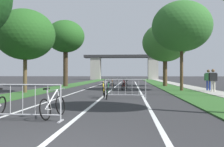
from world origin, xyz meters
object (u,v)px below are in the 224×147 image
pedestrian_strolling (208,78)px  bicycle_black_5 (125,86)px  bicycle_orange_2 (113,85)px  crowd_barrier_third (118,84)px  crowd_barrier_nearest (23,103)px  tree_left_pine_near (66,37)px  tree_right_oak_mid (182,27)px  tree_right_pine_far (165,43)px  crowd_barrier_second (125,89)px  bicycle_red_1 (124,86)px  tree_left_oak_near (25,35)px  bicycle_white_4 (53,106)px  bicycle_green_0 (107,92)px  pedestrian_waiting (213,78)px  bicycle_yellow_6 (104,91)px

pedestrian_strolling → bicycle_black_5: bearing=-166.6°
bicycle_orange_2 → crowd_barrier_third: bearing=-49.7°
crowd_barrier_nearest → bicycle_orange_2: bearing=83.9°
tree_left_pine_near → tree_right_oak_mid: 12.40m
bicycle_orange_2 → tree_right_pine_far: bearing=50.3°
tree_right_pine_far → crowd_barrier_nearest: (-6.78, -20.28, -4.24)m
crowd_barrier_third → bicycle_orange_2: size_ratio=1.33×
crowd_barrier_second → bicycle_red_1: size_ratio=1.35×
tree_left_oak_near → bicycle_white_4: bearing=-61.8°
bicycle_green_0 → bicycle_red_1: 7.83m
tree_left_pine_near → bicycle_black_5: (6.41, -5.74, -4.92)m
tree_right_oak_mid → bicycle_red_1: tree_right_oak_mid is taller
bicycle_green_0 → pedestrian_waiting: bearing=28.8°
tree_right_pine_far → bicycle_orange_2: size_ratio=3.99×
crowd_barrier_second → bicycle_yellow_6: size_ratio=1.36×
bicycle_white_4 → bicycle_black_5: (1.89, 12.48, 0.00)m
pedestrian_waiting → tree_left_pine_near: bearing=160.1°
crowd_barrier_third → bicycle_red_1: crowd_barrier_third is taller
crowd_barrier_third → pedestrian_strolling: 7.15m
bicycle_orange_2 → crowd_barrier_nearest: bearing=-94.9°
bicycle_black_5 → bicycle_yellow_6: 5.77m
bicycle_green_0 → bicycle_yellow_6: size_ratio=0.95×
bicycle_orange_2 → tree_right_oak_mid: bearing=-12.2°
crowd_barrier_second → pedestrian_waiting: bearing=36.4°
tree_left_pine_near → bicycle_black_5: 9.91m
bicycle_white_4 → pedestrian_waiting: 13.61m
bicycle_green_0 → tree_right_pine_far: bearing=63.8°
pedestrian_waiting → bicycle_yellow_6: bearing=-141.6°
tree_left_oak_near → tree_left_pine_near: tree_left_pine_near is taller
crowd_barrier_second → pedestrian_strolling: size_ratio=1.36×
bicycle_green_0 → bicycle_white_4: bearing=-107.8°
tree_left_oak_near → pedestrian_waiting: size_ratio=3.46×
bicycle_green_0 → bicycle_black_5: size_ratio=0.95×
crowd_barrier_second → bicycle_white_4: bearing=-108.5°
tree_right_pine_far → crowd_barrier_second: size_ratio=2.98×
tree_right_pine_far → tree_right_oak_mid: bearing=-87.9°
tree_left_pine_near → bicycle_yellow_6: size_ratio=4.16×
crowd_barrier_nearest → pedestrian_waiting: pedestrian_waiting is taller
crowd_barrier_second → pedestrian_waiting: (6.19, 4.56, 0.51)m
bicycle_orange_2 → pedestrian_strolling: size_ratio=1.02×
bicycle_yellow_6 → pedestrian_strolling: 9.22m
tree_left_pine_near → bicycle_white_4: bearing=-76.1°
tree_left_pine_near → pedestrian_strolling: 14.88m
tree_left_oak_near → bicycle_orange_2: (5.83, 4.28, -3.71)m
tree_left_oak_near → pedestrian_strolling: size_ratio=3.47×
bicycle_red_1 → crowd_barrier_nearest: bearing=90.1°
tree_right_oak_mid → bicycle_orange_2: tree_right_oak_mid is taller
crowd_barrier_nearest → bicycle_red_1: 14.33m
crowd_barrier_third → pedestrian_strolling: pedestrian_strolling is taller
crowd_barrier_second → bicycle_black_5: crowd_barrier_second is taller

